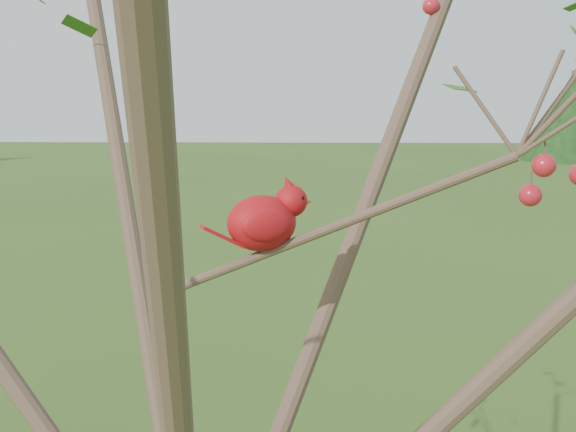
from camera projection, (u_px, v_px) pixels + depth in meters
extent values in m
sphere|color=red|center=(530.00, 195.00, 1.25)|extent=(0.04, 0.04, 0.04)
sphere|color=red|center=(544.00, 165.00, 1.20)|extent=(0.04, 0.04, 0.04)
sphere|color=red|center=(431.00, 6.00, 1.69)|extent=(0.04, 0.04, 0.04)
ellipsoid|color=red|center=(262.00, 223.00, 1.28)|extent=(0.15, 0.14, 0.10)
sphere|color=red|center=(291.00, 201.00, 1.29)|extent=(0.08, 0.08, 0.06)
cone|color=red|center=(289.00, 185.00, 1.29)|extent=(0.05, 0.05, 0.04)
cone|color=#D85914|center=(306.00, 202.00, 1.30)|extent=(0.03, 0.03, 0.02)
ellipsoid|color=black|center=(301.00, 203.00, 1.30)|extent=(0.03, 0.03, 0.03)
cube|color=red|center=(223.00, 237.00, 1.26)|extent=(0.08, 0.06, 0.04)
ellipsoid|color=red|center=(252.00, 218.00, 1.31)|extent=(0.09, 0.06, 0.06)
ellipsoid|color=red|center=(267.00, 225.00, 1.24)|extent=(0.09, 0.06, 0.06)
cylinder|color=#483426|center=(576.00, 116.00, 28.12)|extent=(0.52, 0.52, 3.49)
cone|color=black|center=(576.00, 112.00, 28.09)|extent=(4.07, 4.07, 3.78)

